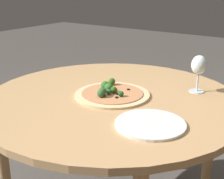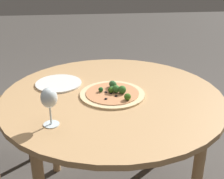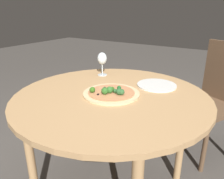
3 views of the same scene
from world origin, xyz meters
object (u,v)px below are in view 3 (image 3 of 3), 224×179
at_px(chair, 213,97).
at_px(wine_glass, 102,59).
at_px(plate_near, 157,85).
at_px(pizza, 112,93).

height_order(chair, wine_glass, chair).
bearing_deg(chair, wine_glass, -114.21).
height_order(chair, plate_near, chair).
distance_m(chair, pizza, 0.98).
height_order(pizza, wine_glass, wine_glass).
relative_size(pizza, plate_near, 1.31).
bearing_deg(wine_glass, plate_near, 179.08).
xyz_separation_m(chair, pizza, (0.45, 0.84, 0.22)).
relative_size(chair, wine_glass, 5.59).
bearing_deg(plate_near, wine_glass, -0.92).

